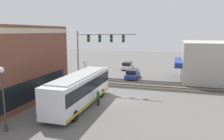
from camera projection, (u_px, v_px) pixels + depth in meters
The scene contains 11 objects.
ground_plane at pixel (115, 99), 24.92m from camera, with size 120.00×120.00×0.00m, color #605E5B.
shop_building at pixel (209, 61), 34.26m from camera, with size 10.88×9.40×6.01m.
city_bus at pixel (80, 89), 22.28m from camera, with size 11.25×2.59×3.32m.
traffic_signal_gantry at pixel (95, 46), 28.31m from camera, with size 0.42×7.87×7.65m.
crossing_signal at pixel (85, 70), 30.06m from camera, with size 1.41×1.18×3.81m.
streetlamp at pixel (3, 94), 16.31m from camera, with size 0.44×0.44×5.03m.
rail_track_near at pixel (126, 86), 30.59m from camera, with size 2.60×60.00×0.15m.
rail_track_far at pixel (131, 81), 33.61m from camera, with size 2.60×60.00×0.15m.
parked_car_blue at pixel (132, 74), 35.79m from camera, with size 4.68×1.82×1.48m.
parked_car_white at pixel (127, 66), 44.11m from camera, with size 4.43×1.82×1.50m.
pedestrian_near_bus at pixel (98, 97), 22.56m from camera, with size 0.34×0.34×1.67m.
Camera 1 is at (-23.10, -6.36, 7.60)m, focal length 35.00 mm.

